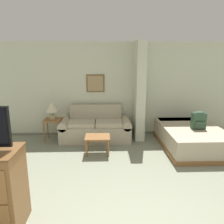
{
  "coord_description": "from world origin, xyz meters",
  "views": [
    {
      "loc": [
        -0.31,
        -2.0,
        2.12
      ],
      "look_at": [
        -0.14,
        2.45,
        1.05
      ],
      "focal_mm": 35.0,
      "sensor_mm": 36.0,
      "label": 1
    }
  ],
  "objects": [
    {
      "name": "backpack",
      "position": [
        1.94,
        2.91,
        0.73
      ],
      "size": [
        0.31,
        0.22,
        0.43
      ],
      "color": "#2D4733",
      "rests_on": "bed"
    },
    {
      "name": "wall_partition_pillar",
      "position": [
        0.64,
        3.75,
        1.3
      ],
      "size": [
        0.24,
        0.66,
        2.6
      ],
      "color": "beige",
      "rests_on": "ground_plane"
    },
    {
      "name": "wall_back",
      "position": [
        -0.0,
        4.14,
        1.29
      ],
      "size": [
        7.35,
        0.16,
        2.6
      ],
      "color": "beige",
      "rests_on": "ground_plane"
    },
    {
      "name": "coffee_table",
      "position": [
        -0.46,
        2.72,
        0.36
      ],
      "size": [
        0.56,
        0.46,
        0.42
      ],
      "color": "brown",
      "rests_on": "ground_plane"
    },
    {
      "name": "side_table",
      "position": [
        -1.67,
        3.62,
        0.49
      ],
      "size": [
        0.45,
        0.45,
        0.59
      ],
      "color": "brown",
      "rests_on": "ground_plane"
    },
    {
      "name": "table_lamp",
      "position": [
        -1.67,
        3.62,
        0.9
      ],
      "size": [
        0.34,
        0.34,
        0.46
      ],
      "color": "tan",
      "rests_on": "side_table"
    },
    {
      "name": "couch",
      "position": [
        -0.54,
        3.66,
        0.33
      ],
      "size": [
        1.87,
        0.84,
        0.92
      ],
      "color": "tan",
      "rests_on": "ground_plane"
    },
    {
      "name": "bed",
      "position": [
        1.83,
        3.03,
        0.26
      ],
      "size": [
        1.41,
        2.03,
        0.51
      ],
      "color": "brown",
      "rests_on": "ground_plane"
    }
  ]
}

